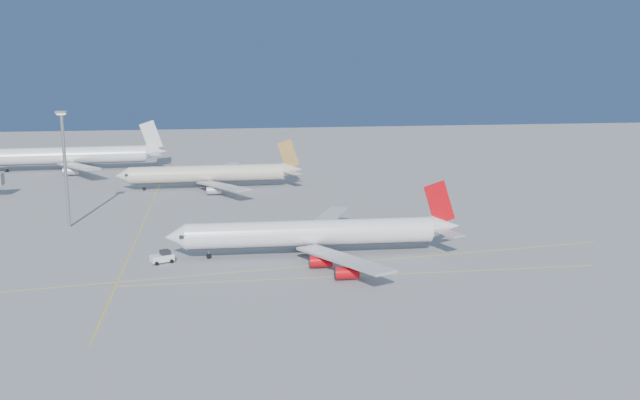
{
  "coord_description": "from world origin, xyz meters",
  "views": [
    {
      "loc": [
        -21.04,
        -137.9,
        40.57
      ],
      "look_at": [
        1.62,
        21.93,
        7.0
      ],
      "focal_mm": 40.0,
      "sensor_mm": 36.0,
      "label": 1
    }
  ],
  "objects_px": {
    "airliner_virgin": "(317,233)",
    "airliner_third": "(74,156)",
    "airliner_etihad": "(211,174)",
    "pushback_tug": "(163,257)",
    "light_mast": "(65,159)"
  },
  "relations": [
    {
      "from": "airliner_third",
      "to": "light_mast",
      "type": "height_order",
      "value": "light_mast"
    },
    {
      "from": "airliner_etihad",
      "to": "pushback_tug",
      "type": "distance_m",
      "value": 78.26
    },
    {
      "from": "airliner_virgin",
      "to": "airliner_third",
      "type": "height_order",
      "value": "airliner_third"
    },
    {
      "from": "airliner_virgin",
      "to": "airliner_etihad",
      "type": "bearing_deg",
      "value": 106.82
    },
    {
      "from": "airliner_virgin",
      "to": "airliner_third",
      "type": "xyz_separation_m",
      "value": [
        -69.38,
        117.31,
        0.68
      ]
    },
    {
      "from": "airliner_etihad",
      "to": "airliner_third",
      "type": "distance_m",
      "value": 62.81
    },
    {
      "from": "airliner_virgin",
      "to": "airliner_etihad",
      "type": "height_order",
      "value": "airliner_virgin"
    },
    {
      "from": "airliner_virgin",
      "to": "pushback_tug",
      "type": "xyz_separation_m",
      "value": [
        -30.72,
        -1.31,
        -3.35
      ]
    },
    {
      "from": "airliner_third",
      "to": "light_mast",
      "type": "xyz_separation_m",
      "value": [
        14.58,
        -85.55,
        10.97
      ]
    },
    {
      "from": "airliner_etihad",
      "to": "light_mast",
      "type": "xyz_separation_m",
      "value": [
        -33.04,
        -44.6,
        11.68
      ]
    },
    {
      "from": "airliner_third",
      "to": "pushback_tug",
      "type": "distance_m",
      "value": 124.83
    },
    {
      "from": "pushback_tug",
      "to": "light_mast",
      "type": "height_order",
      "value": "light_mast"
    },
    {
      "from": "airliner_virgin",
      "to": "pushback_tug",
      "type": "height_order",
      "value": "airliner_virgin"
    },
    {
      "from": "airliner_etihad",
      "to": "light_mast",
      "type": "bearing_deg",
      "value": -127.97
    },
    {
      "from": "airliner_etihad",
      "to": "pushback_tug",
      "type": "xyz_separation_m",
      "value": [
        -8.96,
        -77.67,
        -3.32
      ]
    }
  ]
}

